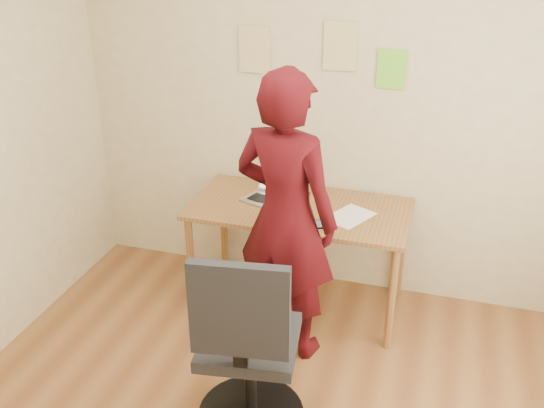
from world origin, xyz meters
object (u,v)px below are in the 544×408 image
(laptop, at_px, (271,192))
(person, at_px, (286,218))
(phone, at_px, (319,224))
(office_chair, at_px, (247,356))
(desk, at_px, (300,219))

(laptop, xyz_separation_m, person, (0.24, -0.49, 0.08))
(phone, xyz_separation_m, person, (-0.15, -0.22, 0.13))
(laptop, height_order, office_chair, office_chair)
(person, bearing_deg, desk, -72.75)
(desk, bearing_deg, office_chair, -88.30)
(person, bearing_deg, phone, -109.82)
(phone, xyz_separation_m, office_chair, (-0.14, -0.95, -0.28))
(laptop, distance_m, person, 0.55)
(office_chair, xyz_separation_m, person, (-0.01, 0.73, 0.41))
(office_chair, bearing_deg, person, 82.65)
(laptop, relative_size, office_chair, 0.34)
(office_chair, height_order, person, person)
(phone, bearing_deg, desk, 106.55)
(phone, bearing_deg, person, -146.90)
(office_chair, relative_size, person, 0.62)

